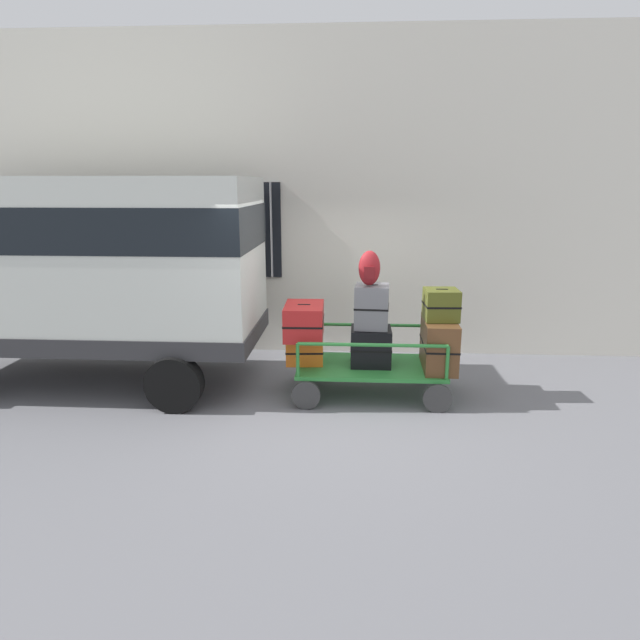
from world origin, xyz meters
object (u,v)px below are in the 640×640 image
suitcase_midleft_bottom (371,346)px  suitcase_center_bottom (439,344)px  suitcase_left_bottom (304,350)px  backpack (369,268)px  luggage_cart (370,370)px  suitcase_center_middle (441,305)px  suitcase_midleft_middle (372,307)px  suitcase_left_middle (304,321)px  van (77,261)px

suitcase_midleft_bottom → suitcase_center_bottom: bearing=-4.6°
suitcase_left_bottom → backpack: size_ratio=1.17×
suitcase_left_bottom → backpack: 1.38m
luggage_cart → suitcase_center_middle: suitcase_center_middle is taller
suitcase_left_bottom → suitcase_midleft_middle: suitcase_midleft_middle is taller
suitcase_left_middle → backpack: (0.83, -0.02, 0.70)m
suitcase_midleft_bottom → suitcase_left_middle: bearing=-176.5°
suitcase_midleft_middle → backpack: bearing=-120.1°
suitcase_midleft_middle → van: bearing=177.5°
van → luggage_cart: (3.94, -0.21, -1.39)m
van → suitcase_left_middle: 3.16m
van → suitcase_center_bottom: bearing=-2.9°
suitcase_midleft_middle → suitcase_center_middle: size_ratio=1.29×
suitcase_left_middle → suitcase_midleft_bottom: size_ratio=1.42×
backpack → suitcase_center_middle: bearing=0.1°
suitcase_center_middle → backpack: (-0.91, -0.00, 0.45)m
van → luggage_cart: van is taller
suitcase_left_middle → suitcase_midleft_middle: bearing=3.4°
suitcase_midleft_middle → suitcase_left_middle: bearing=-176.6°
suitcase_midleft_middle → suitcase_center_middle: suitcase_midleft_middle is taller
luggage_cart → backpack: (-0.04, -0.04, 1.36)m
van → suitcase_center_middle: bearing=-2.9°
luggage_cart → suitcase_left_bottom: size_ratio=3.84×
suitcase_midleft_bottom → backpack: (-0.04, -0.08, 1.04)m
luggage_cart → suitcase_left_bottom: (-0.87, 0.00, 0.26)m
luggage_cart → suitcase_midleft_bottom: (-0.00, 0.04, 0.32)m
luggage_cart → suitcase_left_bottom: bearing=179.7°
luggage_cart → suitcase_midleft_middle: size_ratio=3.45×
van → backpack: size_ratio=10.99×
suitcase_center_middle → backpack: 1.02m
suitcase_midleft_middle → suitcase_center_middle: (0.87, -0.07, 0.05)m
van → suitcase_left_bottom: 3.28m
suitcase_left_bottom → luggage_cart: bearing=-0.3°
suitcase_midleft_bottom → suitcase_center_middle: 1.05m
suitcase_midleft_bottom → suitcase_midleft_middle: (0.00, -0.00, 0.53)m
luggage_cart → suitcase_center_bottom: 0.95m
backpack → suitcase_midleft_bottom: bearing=60.1°
van → suitcase_left_bottom: bearing=-3.8°
van → suitcase_midleft_middle: van is taller
suitcase_midleft_middle → backpack: 0.51m
suitcase_left_bottom → suitcase_center_bottom: suitcase_center_bottom is taller
luggage_cart → suitcase_left_middle: size_ratio=2.62×
suitcase_midleft_bottom → backpack: backpack is taller
van → suitcase_midleft_bottom: van is taller
suitcase_center_middle → suitcase_midleft_middle: bearing=175.3°
suitcase_left_bottom → suitcase_midleft_bottom: suitcase_midleft_bottom is taller
van → backpack: 3.90m
van → suitcase_midleft_middle: size_ratio=8.46×
suitcase_midleft_bottom → suitcase_midleft_middle: bearing=-90.0°
van → suitcase_center_middle: 4.84m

